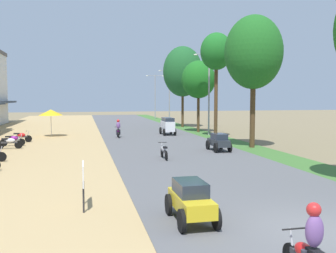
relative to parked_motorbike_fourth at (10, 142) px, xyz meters
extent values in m
plane|color=#7A6B4C|center=(11.29, -19.54, -0.55)|extent=(180.00, 180.00, 0.00)
cube|color=#565659|center=(11.29, -19.54, -0.51)|extent=(9.00, 140.00, 0.08)
cube|color=#2D3847|center=(-5.09, 24.28, 2.52)|extent=(1.20, 13.94, 0.25)
cylinder|color=black|center=(0.55, -5.65, -0.21)|extent=(0.56, 0.06, 0.56)
cylinder|color=#A5A8AD|center=(0.49, -5.65, 0.06)|extent=(0.26, 0.05, 0.68)
cylinder|color=black|center=(0.59, 0.00, -0.21)|extent=(0.56, 0.06, 0.56)
cylinder|color=black|center=(-0.65, 0.00, -0.21)|extent=(0.56, 0.06, 0.56)
cube|color=#333338|center=(-0.03, 0.00, -0.03)|extent=(1.12, 0.12, 0.12)
ellipsoid|color=silver|center=(0.05, 0.00, 0.11)|extent=(0.64, 0.28, 0.32)
cube|color=black|center=(-0.31, 0.00, 0.23)|extent=(0.44, 0.20, 0.10)
cylinder|color=#A5A8AD|center=(0.53, 0.00, 0.06)|extent=(0.26, 0.05, 0.68)
cylinder|color=black|center=(0.47, 0.00, 0.43)|extent=(0.04, 0.54, 0.04)
cylinder|color=black|center=(0.53, 1.60, -0.21)|extent=(0.56, 0.06, 0.56)
cylinder|color=black|center=(-0.71, 1.60, -0.21)|extent=(0.56, 0.06, 0.56)
cube|color=#333338|center=(-0.09, 1.60, -0.03)|extent=(1.12, 0.12, 0.12)
ellipsoid|color=#8C1E8C|center=(-0.01, 1.60, 0.11)|extent=(0.64, 0.28, 0.32)
cube|color=black|center=(-0.37, 1.60, 0.23)|extent=(0.44, 0.20, 0.10)
cylinder|color=#A5A8AD|center=(0.47, 1.60, 0.06)|extent=(0.26, 0.05, 0.68)
cylinder|color=black|center=(0.41, 1.60, 0.43)|extent=(0.04, 0.54, 0.04)
cylinder|color=black|center=(0.73, 3.98, -0.21)|extent=(0.56, 0.06, 0.56)
cylinder|color=black|center=(-0.51, 3.98, -0.21)|extent=(0.56, 0.06, 0.56)
cube|color=#333338|center=(0.11, 3.98, -0.03)|extent=(1.12, 0.12, 0.12)
ellipsoid|color=red|center=(0.19, 3.98, 0.11)|extent=(0.64, 0.28, 0.32)
cube|color=black|center=(-0.17, 3.98, 0.23)|extent=(0.44, 0.20, 0.10)
cylinder|color=#A5A8AD|center=(0.67, 3.98, 0.06)|extent=(0.26, 0.05, 0.68)
cylinder|color=black|center=(0.61, 3.98, 0.43)|extent=(0.04, 0.54, 0.04)
cylinder|color=#262628|center=(5.11, -16.47, -0.09)|extent=(0.06, 0.06, 0.80)
cylinder|color=#262628|center=(5.11, -15.47, -0.09)|extent=(0.06, 0.06, 0.80)
cube|color=white|center=(5.11, -15.97, 0.66)|extent=(0.04, 1.30, 0.70)
cylinder|color=#99999E|center=(2.19, 8.30, 0.56)|extent=(0.05, 0.05, 2.10)
cone|color=gold|center=(2.19, 8.30, 1.76)|extent=(2.20, 2.20, 0.55)
cylinder|color=#4C351E|center=(17.17, -2.99, 2.23)|extent=(0.38, 0.38, 5.44)
ellipsoid|color=#1D5E1E|center=(17.17, -2.99, 6.40)|extent=(4.16, 4.16, 5.29)
cylinder|color=#4C351E|center=(16.84, 3.96, 2.93)|extent=(0.32, 0.32, 6.85)
ellipsoid|color=#1B6521|center=(16.84, 3.96, 7.26)|extent=(2.86, 2.86, 3.31)
cylinder|color=#4C351E|center=(16.96, 9.69, 1.73)|extent=(0.29, 0.29, 4.44)
ellipsoid|color=#1A621C|center=(16.96, 9.69, 5.03)|extent=(3.54, 3.54, 3.94)
cylinder|color=#4C351E|center=(17.08, 16.66, 2.07)|extent=(0.30, 0.30, 5.12)
ellipsoid|color=#1C5525|center=(17.08, 16.66, 6.31)|extent=(4.80, 4.80, 6.12)
cylinder|color=gray|center=(17.09, 6.65, 3.48)|extent=(0.16, 0.16, 7.94)
cylinder|color=gray|center=(16.39, 6.65, 7.29)|extent=(1.40, 0.08, 0.08)
ellipsoid|color=silver|center=(15.69, 6.65, 7.22)|extent=(0.36, 0.20, 0.14)
cylinder|color=gray|center=(17.79, 6.65, 7.29)|extent=(1.40, 0.08, 0.08)
ellipsoid|color=silver|center=(18.49, 6.65, 7.22)|extent=(0.36, 0.20, 0.14)
cylinder|color=gray|center=(17.09, 24.07, 3.31)|extent=(0.16, 0.16, 7.60)
cylinder|color=gray|center=(16.39, 24.07, 6.96)|extent=(1.40, 0.08, 0.08)
ellipsoid|color=silver|center=(15.69, 24.07, 6.89)|extent=(0.36, 0.20, 0.14)
cylinder|color=gray|center=(17.79, 24.07, 6.96)|extent=(1.40, 0.08, 0.08)
ellipsoid|color=silver|center=(18.49, 24.07, 6.89)|extent=(0.36, 0.20, 0.14)
cylinder|color=gray|center=(17.09, 35.04, 3.25)|extent=(0.16, 0.16, 7.48)
cylinder|color=gray|center=(16.39, 35.04, 6.84)|extent=(1.40, 0.08, 0.08)
ellipsoid|color=silver|center=(15.69, 35.04, 6.77)|extent=(0.36, 0.20, 0.14)
cylinder|color=gray|center=(17.79, 35.04, 6.84)|extent=(1.40, 0.08, 0.08)
ellipsoid|color=silver|center=(18.49, 35.04, 6.77)|extent=(0.36, 0.20, 0.14)
cylinder|color=brown|center=(20.54, 14.44, 3.53)|extent=(0.20, 0.20, 8.17)
cube|color=#473323|center=(20.54, 14.44, 7.12)|extent=(1.80, 0.10, 0.10)
cube|color=gold|center=(8.18, -18.11, 0.10)|extent=(0.88, 2.25, 0.44)
cube|color=#232B38|center=(8.18, -18.01, 0.52)|extent=(0.81, 1.30, 0.40)
cylinder|color=black|center=(7.69, -17.30, -0.15)|extent=(0.11, 0.64, 0.64)
cylinder|color=black|center=(8.68, -17.30, -0.15)|extent=(0.11, 0.64, 0.64)
cylinder|color=black|center=(7.69, -18.92, -0.15)|extent=(0.11, 0.64, 0.64)
cylinder|color=black|center=(8.68, -18.92, -0.15)|extent=(0.11, 0.64, 0.64)
cube|color=#282D33|center=(14.10, -4.29, 0.10)|extent=(0.88, 2.25, 0.44)
cube|color=#232B38|center=(14.10, -4.39, 0.52)|extent=(0.81, 1.30, 0.40)
cylinder|color=black|center=(14.59, -5.10, -0.15)|extent=(0.11, 0.64, 0.64)
cylinder|color=black|center=(13.60, -5.10, -0.15)|extent=(0.11, 0.64, 0.64)
cylinder|color=black|center=(14.59, -3.48, -0.15)|extent=(0.11, 0.64, 0.64)
cylinder|color=black|center=(13.60, -3.48, -0.15)|extent=(0.11, 0.64, 0.64)
cube|color=silver|center=(13.12, 7.31, 0.38)|extent=(0.95, 2.40, 0.95)
cube|color=#232B38|center=(13.12, 7.21, 1.03)|extent=(0.87, 2.00, 0.35)
cylinder|color=black|center=(13.65, 6.44, -0.13)|extent=(0.12, 0.68, 0.68)
cylinder|color=black|center=(12.58, 6.44, -0.13)|extent=(0.12, 0.68, 0.68)
cylinder|color=black|center=(13.65, 8.17, -0.13)|extent=(0.12, 0.68, 0.68)
cylinder|color=black|center=(12.58, 8.17, -0.13)|extent=(0.12, 0.68, 0.68)
ellipsoid|color=red|center=(9.39, -22.09, 0.13)|extent=(0.28, 0.64, 0.32)
cube|color=black|center=(9.39, -22.45, 0.25)|extent=(0.20, 0.44, 0.10)
cylinder|color=#A5A8AD|center=(9.39, -21.61, 0.08)|extent=(0.05, 0.26, 0.68)
cylinder|color=black|center=(9.39, -21.67, 0.45)|extent=(0.54, 0.04, 0.04)
ellipsoid|color=#724C8C|center=(9.39, -22.37, 0.65)|extent=(0.36, 0.28, 0.64)
sphere|color=red|center=(9.39, -22.33, 1.05)|extent=(0.28, 0.28, 0.28)
cylinder|color=black|center=(9.79, -6.14, -0.19)|extent=(0.06, 0.56, 0.56)
cylinder|color=black|center=(9.79, -7.38, -0.19)|extent=(0.06, 0.56, 0.56)
cube|color=#333338|center=(9.79, -6.76, -0.01)|extent=(0.12, 1.12, 0.12)
ellipsoid|color=silver|center=(9.79, -6.68, 0.13)|extent=(0.28, 0.64, 0.32)
cube|color=black|center=(9.79, -7.04, 0.25)|extent=(0.20, 0.44, 0.10)
cylinder|color=#A5A8AD|center=(9.79, -6.20, 0.08)|extent=(0.05, 0.26, 0.68)
cylinder|color=black|center=(9.79, -6.26, 0.45)|extent=(0.54, 0.04, 0.04)
cylinder|color=black|center=(8.20, 6.51, -0.19)|extent=(0.06, 0.56, 0.56)
cylinder|color=black|center=(8.20, 5.27, -0.19)|extent=(0.06, 0.56, 0.56)
cube|color=#333338|center=(8.20, 5.89, -0.01)|extent=(0.12, 1.12, 0.12)
ellipsoid|color=#8C1E8C|center=(8.20, 5.97, 0.13)|extent=(0.28, 0.64, 0.32)
cube|color=black|center=(8.20, 5.61, 0.25)|extent=(0.20, 0.44, 0.10)
cylinder|color=#A5A8AD|center=(8.20, 6.45, 0.08)|extent=(0.05, 0.26, 0.68)
cylinder|color=black|center=(8.20, 6.39, 0.45)|extent=(0.54, 0.04, 0.04)
ellipsoid|color=#724C8C|center=(8.20, 5.69, 0.65)|extent=(0.36, 0.28, 0.64)
sphere|color=red|center=(8.20, 5.73, 1.05)|extent=(0.28, 0.28, 0.28)
cylinder|color=#2D2D38|center=(8.06, 5.79, 0.01)|extent=(0.12, 0.12, 0.48)
cylinder|color=#2D2D38|center=(8.34, 5.79, 0.01)|extent=(0.12, 0.12, 0.48)
camera|label=1|loc=(5.16, -28.61, 3.17)|focal=40.66mm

